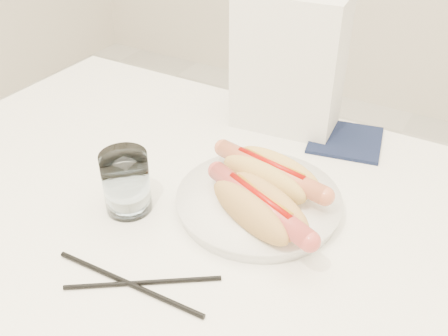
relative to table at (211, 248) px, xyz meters
The scene contains 9 objects.
table is the anchor object (origin of this frame).
plate 0.11m from the table, 51.05° to the left, with size 0.24×0.24×0.02m, color white.
hotdog_left 0.15m from the table, 60.25° to the left, with size 0.20×0.10×0.05m.
hotdog_right 0.13m from the table, ahead, with size 0.19×0.13×0.05m.
water_glass 0.17m from the table, 162.27° to the right, with size 0.07×0.07×0.10m, color white.
chopstick_near 0.17m from the table, 93.05° to the right, with size 0.01×0.01×0.20m, color black.
chopstick_far 0.18m from the table, 98.13° to the right, with size 0.01×0.01×0.23m, color black.
napkin_box 0.38m from the table, 94.59° to the left, with size 0.19×0.11×0.26m, color white.
navy_napkin 0.34m from the table, 72.28° to the left, with size 0.13×0.13×0.01m, color #101732.
Camera 1 is at (0.31, -0.49, 1.24)m, focal length 40.13 mm.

